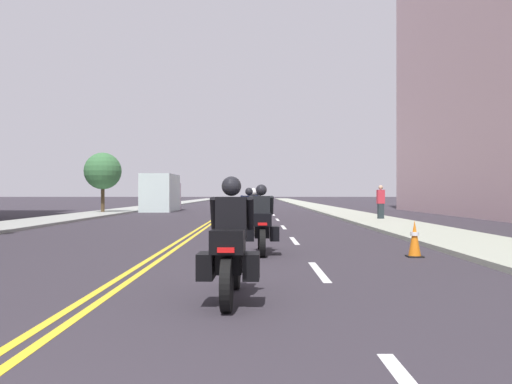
% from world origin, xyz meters
% --- Properties ---
extents(ground_plane, '(264.00, 264.00, 0.00)m').
position_xyz_m(ground_plane, '(0.00, 48.00, 0.00)').
color(ground_plane, '#2F2A32').
extents(sidewalk_left, '(2.95, 144.00, 0.12)m').
position_xyz_m(sidewalk_left, '(-7.98, 48.00, 0.06)').
color(sidewalk_left, '#949791').
rests_on(sidewalk_left, ground).
extents(sidewalk_right, '(2.95, 144.00, 0.12)m').
position_xyz_m(sidewalk_right, '(7.98, 48.00, 0.06)').
color(sidewalk_right, '#9FA493').
rests_on(sidewalk_right, ground).
extents(centreline_yellow_inner, '(0.12, 132.00, 0.01)m').
position_xyz_m(centreline_yellow_inner, '(-0.12, 48.00, 0.00)').
color(centreline_yellow_inner, yellow).
rests_on(centreline_yellow_inner, ground).
extents(centreline_yellow_outer, '(0.12, 132.00, 0.01)m').
position_xyz_m(centreline_yellow_outer, '(0.12, 48.00, 0.00)').
color(centreline_yellow_outer, yellow).
rests_on(centreline_yellow_outer, ground).
extents(lane_dashes_white, '(0.14, 56.40, 0.01)m').
position_xyz_m(lane_dashes_white, '(3.25, 29.00, 0.00)').
color(lane_dashes_white, silver).
rests_on(lane_dashes_white, ground).
extents(building_right_1, '(8.90, 21.34, 22.17)m').
position_xyz_m(building_right_1, '(18.50, 32.53, 11.09)').
color(building_right_1, '#C6A2A6').
rests_on(building_right_1, ground).
extents(motorcycle_0, '(0.77, 2.14, 1.62)m').
position_xyz_m(motorcycle_0, '(1.81, 5.44, 0.66)').
color(motorcycle_0, black).
rests_on(motorcycle_0, ground).
extents(motorcycle_1, '(0.77, 2.27, 1.60)m').
position_xyz_m(motorcycle_1, '(2.26, 10.77, 0.65)').
color(motorcycle_1, black).
rests_on(motorcycle_1, ground).
extents(motorcycle_2, '(0.77, 2.14, 1.58)m').
position_xyz_m(motorcycle_2, '(1.91, 16.04, 0.64)').
color(motorcycle_2, black).
rests_on(motorcycle_2, ground).
extents(motorcycle_3, '(0.77, 2.15, 1.57)m').
position_xyz_m(motorcycle_3, '(2.04, 21.85, 0.63)').
color(motorcycle_3, black).
rests_on(motorcycle_3, ground).
extents(motorcycle_4, '(0.77, 2.23, 1.66)m').
position_xyz_m(motorcycle_4, '(2.00, 26.54, 0.67)').
color(motorcycle_4, black).
rests_on(motorcycle_4, ground).
extents(motorcycle_5, '(0.77, 2.10, 1.65)m').
position_xyz_m(motorcycle_5, '(1.91, 32.27, 0.65)').
color(motorcycle_5, black).
rests_on(motorcycle_5, ground).
extents(motorcycle_6, '(0.77, 2.14, 1.59)m').
position_xyz_m(motorcycle_6, '(1.95, 37.18, 0.65)').
color(motorcycle_6, black).
rests_on(motorcycle_6, ground).
extents(motorcycle_7, '(0.78, 2.20, 1.66)m').
position_xyz_m(motorcycle_7, '(2.26, 42.85, 0.67)').
color(motorcycle_7, black).
rests_on(motorcycle_7, ground).
extents(traffic_cone_0, '(0.34, 0.34, 0.80)m').
position_xyz_m(traffic_cone_0, '(5.61, 10.11, 0.40)').
color(traffic_cone_0, black).
rests_on(traffic_cone_0, ground).
extents(pedestrian_1, '(0.39, 0.27, 1.78)m').
position_xyz_m(pedestrian_1, '(8.34, 24.73, 0.92)').
color(pedestrian_1, '#242D32').
rests_on(pedestrian_1, ground).
extents(street_tree_0, '(2.48, 2.48, 4.12)m').
position_xyz_m(street_tree_0, '(-8.20, 34.02, 2.86)').
color(street_tree_0, '#493722').
rests_on(street_tree_0, ground).
extents(parked_truck, '(2.20, 6.50, 2.80)m').
position_xyz_m(parked_truck, '(-5.11, 38.98, 1.27)').
color(parked_truck, silver).
rests_on(parked_truck, ground).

